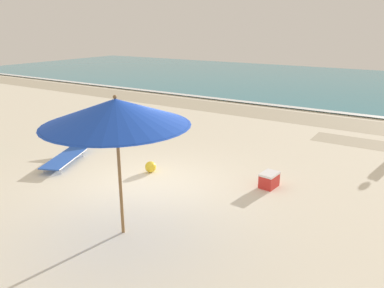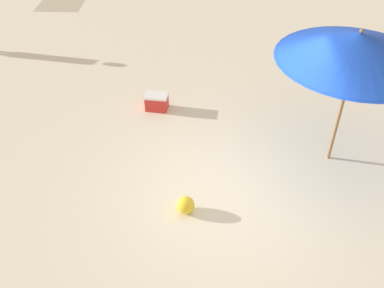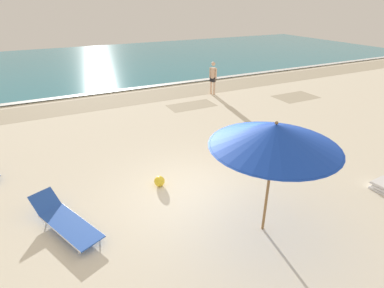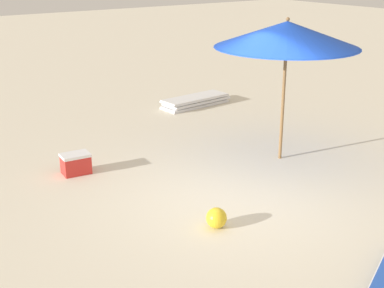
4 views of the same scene
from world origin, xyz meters
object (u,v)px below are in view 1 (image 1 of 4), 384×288
(sun_lounger_near_water_left, at_px, (104,119))
(beach_ball, at_px, (151,167))
(sun_lounger_beside_umbrella, at_px, (68,155))
(beach_umbrella, at_px, (116,112))
(cooler_box, at_px, (269,180))

(sun_lounger_near_water_left, xyz_separation_m, beach_ball, (4.85, -3.08, -0.07))
(sun_lounger_beside_umbrella, xyz_separation_m, beach_ball, (2.55, 0.64, -0.06))
(beach_umbrella, height_order, sun_lounger_beside_umbrella, beach_umbrella)
(beach_ball, height_order, cooler_box, cooler_box)
(sun_lounger_near_water_left, xyz_separation_m, cooler_box, (7.91, -2.29, -0.03))
(beach_umbrella, distance_m, sun_lounger_near_water_left, 8.85)
(beach_umbrella, relative_size, sun_lounger_near_water_left, 1.26)
(sun_lounger_beside_umbrella, distance_m, beach_ball, 2.63)
(sun_lounger_beside_umbrella, bearing_deg, beach_ball, -10.01)
(beach_ball, bearing_deg, beach_umbrella, -61.29)
(beach_umbrella, relative_size, sun_lounger_beside_umbrella, 1.17)
(sun_lounger_near_water_left, distance_m, beach_ball, 5.74)
(beach_umbrella, height_order, beach_ball, beach_umbrella)
(sun_lounger_beside_umbrella, relative_size, sun_lounger_near_water_left, 1.07)
(sun_lounger_near_water_left, bearing_deg, beach_umbrella, -74.46)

